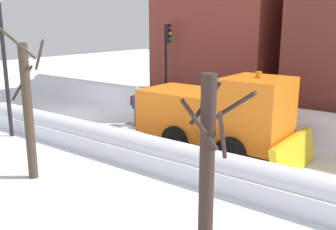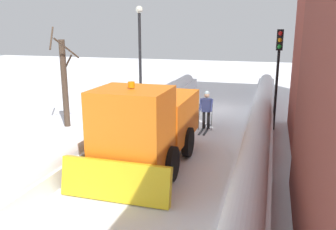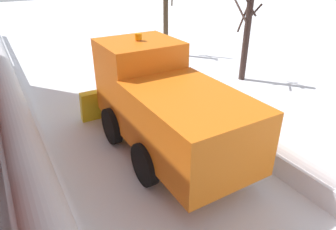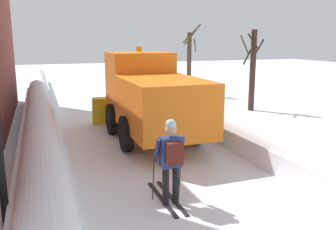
# 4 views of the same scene
# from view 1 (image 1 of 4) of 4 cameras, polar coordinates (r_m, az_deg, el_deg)

# --- Properties ---
(ground_plane) EXTENTS (80.00, 80.00, 0.00)m
(ground_plane) POSITION_cam_1_polar(r_m,az_deg,el_deg) (14.19, 12.53, -5.88)
(ground_plane) COLOR white
(snowbank_left) EXTENTS (1.10, 36.00, 1.27)m
(snowbank_left) POSITION_cam_1_polar(r_m,az_deg,el_deg) (16.69, 16.99, -1.06)
(snowbank_left) COLOR white
(snowbank_left) RESTS_ON ground
(snowbank_right) EXTENTS (1.10, 36.00, 1.03)m
(snowbank_right) POSITION_cam_1_polar(r_m,az_deg,el_deg) (11.53, 6.27, -7.89)
(snowbank_right) COLOR white
(snowbank_right) RESTS_ON ground
(plow_truck) EXTENTS (3.20, 5.98, 3.12)m
(plow_truck) POSITION_cam_1_polar(r_m,az_deg,el_deg) (13.74, 7.74, 0.11)
(plow_truck) COLOR orange
(plow_truck) RESTS_ON ground
(skier) EXTENTS (0.62, 1.80, 1.81)m
(skier) POSITION_cam_1_polar(r_m,az_deg,el_deg) (17.56, -4.62, 1.58)
(skier) COLOR black
(skier) RESTS_ON ground
(traffic_light_pole) EXTENTS (0.28, 0.42, 4.56)m
(traffic_light_pole) POSITION_cam_1_polar(r_m,az_deg,el_deg) (19.96, -0.11, 9.44)
(traffic_light_pole) COLOR black
(traffic_light_pole) RESTS_ON ground
(street_lamp) EXTENTS (0.40, 0.40, 5.79)m
(street_lamp) POSITION_cam_1_polar(r_m,az_deg,el_deg) (16.83, -23.34, 8.99)
(street_lamp) COLOR black
(street_lamp) RESTS_ON ground
(bare_tree_near) EXTENTS (1.34, 1.20, 4.69)m
(bare_tree_near) POSITION_cam_1_polar(r_m,az_deg,el_deg) (12.04, -20.15, 0.88)
(bare_tree_near) COLOR #49382A
(bare_tree_near) RESTS_ON ground
(bare_tree_mid) EXTENTS (0.94, 1.23, 3.82)m
(bare_tree_mid) POSITION_cam_1_polar(r_m,az_deg,el_deg) (7.06, 5.90, -8.52)
(bare_tree_mid) COLOR #3A2924
(bare_tree_mid) RESTS_ON ground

